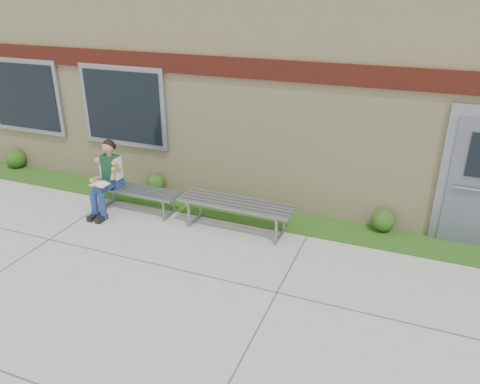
% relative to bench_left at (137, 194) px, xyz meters
% --- Properties ---
extents(ground, '(80.00, 80.00, 0.00)m').
position_rel_bench_left_xyz_m(ground, '(2.22, -2.00, -0.34)').
color(ground, '#9E9E99').
rests_on(ground, ground).
extents(grass_strip, '(16.00, 0.80, 0.02)m').
position_rel_bench_left_xyz_m(grass_strip, '(2.22, 0.60, -0.33)').
color(grass_strip, '#1D4813').
rests_on(grass_strip, ground).
extents(school_building, '(16.20, 6.22, 4.20)m').
position_rel_bench_left_xyz_m(school_building, '(2.22, 3.99, 1.76)').
color(school_building, beige).
rests_on(school_building, ground).
extents(bench_left, '(1.69, 0.48, 0.44)m').
position_rel_bench_left_xyz_m(bench_left, '(0.00, 0.00, 0.00)').
color(bench_left, slate).
rests_on(bench_left, ground).
extents(bench_right, '(2.01, 0.59, 0.52)m').
position_rel_bench_left_xyz_m(bench_right, '(2.00, 0.00, 0.06)').
color(bench_right, slate).
rests_on(bench_right, ground).
extents(girl, '(0.50, 0.83, 1.36)m').
position_rel_bench_left_xyz_m(girl, '(-0.46, -0.21, 0.36)').
color(girl, navy).
rests_on(girl, ground).
extents(shrub_west, '(0.44, 0.44, 0.44)m').
position_rel_bench_left_xyz_m(shrub_west, '(-3.82, 0.85, -0.10)').
color(shrub_west, '#1D4813').
rests_on(shrub_west, grass_strip).
extents(shrub_mid, '(0.37, 0.37, 0.37)m').
position_rel_bench_left_xyz_m(shrub_mid, '(-0.12, 0.85, -0.13)').
color(shrub_mid, '#1D4813').
rests_on(shrub_mid, grass_strip).
extents(shrub_east, '(0.39, 0.39, 0.39)m').
position_rel_bench_left_xyz_m(shrub_east, '(4.38, 0.85, -0.12)').
color(shrub_east, '#1D4813').
rests_on(shrub_east, grass_strip).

